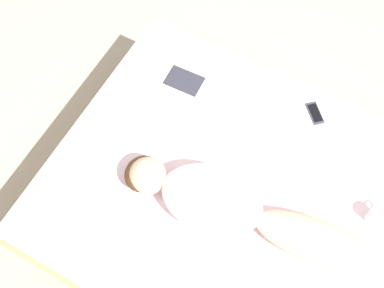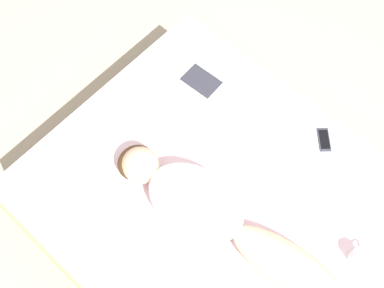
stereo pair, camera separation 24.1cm
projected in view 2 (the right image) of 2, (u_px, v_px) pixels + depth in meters
name	position (u px, v px, depth m)	size (l,w,h in m)	color
ground_plane	(223.00, 233.00, 2.83)	(12.00, 12.00, 0.00)	#B7A88E
bed	(226.00, 221.00, 2.58)	(1.63, 2.10, 0.57)	tan
person	(210.00, 212.00, 2.20)	(0.42, 1.32, 0.22)	#DBB28E
open_magazine	(189.00, 93.00, 2.61)	(0.47, 0.33, 0.01)	white
coffee_mug	(359.00, 256.00, 2.16)	(0.11, 0.08, 0.10)	white
cell_phone	(324.00, 140.00, 2.48)	(0.15, 0.14, 0.01)	#333842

